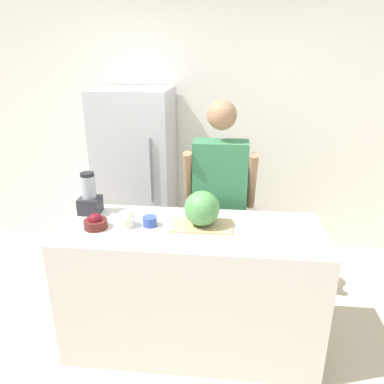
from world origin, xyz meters
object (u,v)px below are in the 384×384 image
at_px(watermelon, 202,208).
at_px(blender, 89,197).
at_px(bowl_cherries, 96,222).
at_px(bowl_small_blue, 150,221).
at_px(person, 219,205).
at_px(bowl_cream, 126,219).
at_px(refrigerator, 137,176).

bearing_deg(watermelon, blender, 170.16).
xyz_separation_m(watermelon, bowl_cherries, (-0.71, -0.10, -0.09)).
relative_size(bowl_cherries, bowl_small_blue, 1.63).
relative_size(person, bowl_cherries, 11.01).
xyz_separation_m(bowl_cream, blender, (-0.32, 0.20, 0.08)).
bearing_deg(person, bowl_cream, -136.75).
distance_m(person, bowl_small_blue, 0.73).
bearing_deg(bowl_cherries, person, 37.60).
bearing_deg(blender, bowl_cream, -31.55).
distance_m(person, bowl_cherries, 1.03).
bearing_deg(watermelon, bowl_cherries, -172.16).
xyz_separation_m(person, watermelon, (-0.10, -0.53, 0.19)).
height_order(person, bowl_small_blue, person).
bearing_deg(bowl_cherries, blender, 117.29).
height_order(bowl_cherries, bowl_small_blue, bowl_cherries).
relative_size(bowl_cherries, bowl_cream, 1.28).
relative_size(refrigerator, watermelon, 7.27).
bearing_deg(watermelon, bowl_small_blue, -175.79).
bearing_deg(refrigerator, blender, -93.39).
relative_size(person, blender, 5.60).
bearing_deg(bowl_cream, blender, 148.45).
distance_m(bowl_cherries, bowl_small_blue, 0.36).
relative_size(watermelon, bowl_cherries, 1.52).
bearing_deg(watermelon, person, 79.08).
bearing_deg(refrigerator, bowl_cherries, -87.51).
bearing_deg(blender, refrigerator, 86.61).
relative_size(refrigerator, bowl_small_blue, 17.96).
xyz_separation_m(bowl_cream, bowl_small_blue, (0.16, 0.03, -0.02)).
xyz_separation_m(bowl_small_blue, blender, (-0.48, 0.17, 0.09)).
xyz_separation_m(refrigerator, person, (0.87, -0.73, 0.02)).
bearing_deg(bowl_small_blue, bowl_cherries, -168.59).
distance_m(watermelon, bowl_small_blue, 0.37).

